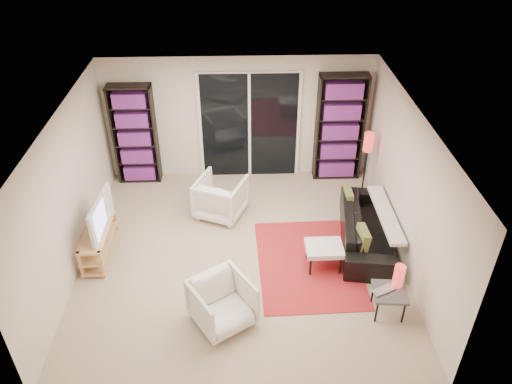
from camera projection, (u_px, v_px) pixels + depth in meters
floor at (241, 254)px, 7.99m from camera, size 5.00×5.00×0.00m
wall_back at (239, 118)px, 9.39m from camera, size 5.00×0.02×2.40m
wall_front at (241, 325)px, 5.25m from camera, size 5.00×0.02×2.40m
wall_left at (68, 196)px, 7.25m from camera, size 0.02×5.00×2.40m
wall_right at (408, 189)px, 7.39m from camera, size 0.02×5.00×2.40m
ceiling at (238, 118)px, 6.65m from camera, size 5.00×5.00×0.02m
sliding_door at (249, 126)px, 9.45m from camera, size 1.92×0.08×2.16m
bookshelf_left at (135, 135)px, 9.32m from camera, size 0.80×0.30×1.95m
bookshelf_right at (340, 128)px, 9.39m from camera, size 0.90×0.30×2.10m
tv_stand at (99, 241)px, 7.85m from camera, size 0.37×1.14×0.50m
tv at (95, 215)px, 7.56m from camera, size 0.20×0.99×0.57m
rug at (308, 263)px, 7.82m from camera, size 1.63×2.16×0.01m
sofa at (367, 227)px, 8.10m from camera, size 1.08×2.11×0.59m
armchair_back at (221, 197)px, 8.70m from camera, size 1.02×1.03×0.72m
armchair_front at (222, 303)px, 6.66m from camera, size 1.02×1.03×0.69m
ottoman at (324, 249)px, 7.57m from camera, size 0.57×0.47×0.40m
side_table at (390, 294)px, 6.79m from camera, size 0.49×0.49×0.40m
laptop at (386, 292)px, 6.73m from camera, size 0.38×0.32×0.03m
table_lamp at (399, 276)px, 6.77m from camera, size 0.15×0.15×0.34m
floor_lamp at (368, 149)px, 8.87m from camera, size 0.19×0.19×1.29m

